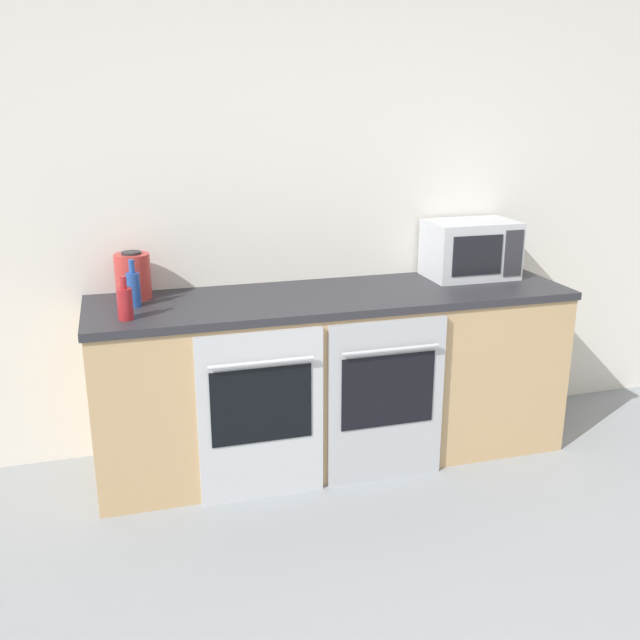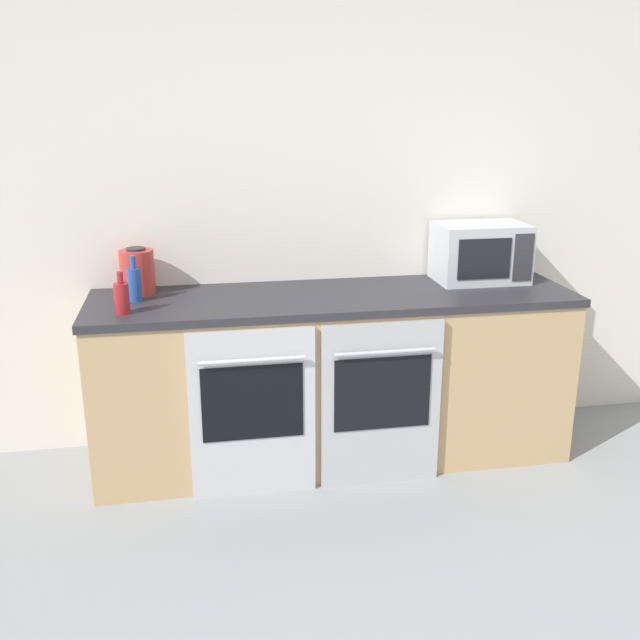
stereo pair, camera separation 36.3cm
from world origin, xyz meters
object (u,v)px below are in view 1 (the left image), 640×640
at_px(oven_left, 261,416).
at_px(microwave, 470,249).
at_px(bottle_red, 125,303).
at_px(kettle, 133,276).
at_px(bottle_blue, 133,288).
at_px(oven_right, 387,401).

distance_m(oven_left, microwave, 1.53).
distance_m(oven_left, bottle_red, 0.82).
relative_size(microwave, kettle, 2.03).
xyz_separation_m(oven_left, kettle, (-0.53, 0.54, 0.59)).
relative_size(microwave, bottle_blue, 2.10).
distance_m(oven_left, oven_right, 0.64).
height_order(oven_left, microwave, microwave).
xyz_separation_m(oven_right, kettle, (-1.16, 0.54, 0.59)).
xyz_separation_m(oven_right, microwave, (0.67, 0.49, 0.64)).
bearing_deg(kettle, oven_right, -24.94).
xyz_separation_m(oven_right, bottle_blue, (-1.17, 0.39, 0.57)).
height_order(oven_left, bottle_blue, bottle_blue).
bearing_deg(bottle_blue, microwave, 3.08).
bearing_deg(bottle_red, kettle, 82.11).
bearing_deg(oven_right, oven_left, 180.00).
relative_size(oven_left, kettle, 3.57).
distance_m(microwave, bottle_blue, 1.85).
bearing_deg(oven_right, kettle, 155.06).
xyz_separation_m(bottle_blue, bottle_red, (-0.05, -0.21, -0.01)).
distance_m(oven_right, microwave, 1.05).
height_order(bottle_blue, bottle_red, bottle_blue).
distance_m(bottle_red, kettle, 0.37).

